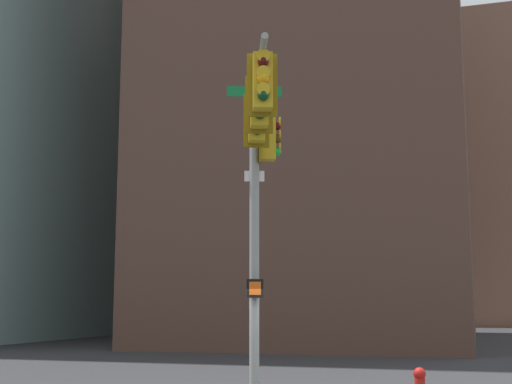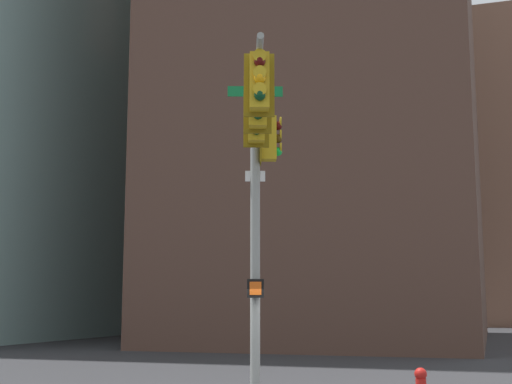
{
  "view_description": "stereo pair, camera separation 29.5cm",
  "coord_description": "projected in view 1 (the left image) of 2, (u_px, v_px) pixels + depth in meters",
  "views": [
    {
      "loc": [
        -15.3,
        -4.42,
        2.2
      ],
      "look_at": [
        -0.99,
        -0.08,
        4.52
      ],
      "focal_mm": 50.27,
      "sensor_mm": 36.0,
      "label": 1
    },
    {
      "loc": [
        -15.21,
        -4.7,
        2.2
      ],
      "look_at": [
        -0.99,
        -0.08,
        4.52
      ],
      "focal_mm": 50.27,
      "sensor_mm": 36.0,
      "label": 2
    }
  ],
  "objects": [
    {
      "name": "building_brick_nearside",
      "position": [
        332.0,
        26.0,
        46.73
      ],
      "size": [
        27.05,
        16.15,
        40.17
      ],
      "primitive_type": "cube",
      "color": "#4C3328",
      "rests_on": "ground_plane"
    },
    {
      "name": "building_brick_farside",
      "position": [
        477.0,
        180.0,
        77.6
      ],
      "size": [
        21.79,
        18.77,
        30.83
      ],
      "primitive_type": "cube",
      "color": "#845B47",
      "rests_on": "ground_plane"
    },
    {
      "name": "signal_pole_assembly",
      "position": [
        259.0,
        156.0,
        14.88
      ],
      "size": [
        4.81,
        2.15,
        7.24
      ],
      "rotation": [
        0.0,
        0.0,
        3.48
      ],
      "color": "gray",
      "rests_on": "ground_plane"
    },
    {
      "name": "building_brick_midblock",
      "position": [
        161.0,
        166.0,
        69.4
      ],
      "size": [
        21.83,
        19.6,
        30.68
      ],
      "primitive_type": "cube",
      "color": "#4C3328",
      "rests_on": "ground_plane"
    }
  ]
}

